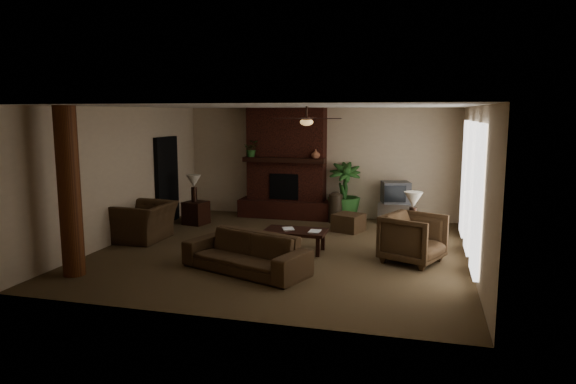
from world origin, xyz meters
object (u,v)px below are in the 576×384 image
(tv_stand, at_px, (397,213))
(armchair_left, at_px, (144,215))
(floor_plant, at_px, (344,204))
(armchair_right, at_px, (413,236))
(coffee_table, at_px, (295,233))
(side_table_right, at_px, (412,240))
(lamp_right, at_px, (413,202))
(sofa, at_px, (246,246))
(log_column, at_px, (69,192))
(ottoman, at_px, (349,223))
(side_table_left, at_px, (196,213))
(floor_vase, at_px, (336,205))
(lamp_left, at_px, (194,183))

(tv_stand, bearing_deg, armchair_left, -140.54)
(armchair_left, bearing_deg, floor_plant, 129.93)
(armchair_right, bearing_deg, coffee_table, 109.31)
(side_table_right, bearing_deg, lamp_right, 103.62)
(coffee_table, bearing_deg, sofa, -109.51)
(sofa, xyz_separation_m, armchair_right, (2.74, 1.26, 0.05))
(log_column, distance_m, floor_plant, 6.73)
(sofa, distance_m, ottoman, 3.67)
(ottoman, relative_size, side_table_left, 1.09)
(ottoman, bearing_deg, sofa, -110.10)
(floor_plant, bearing_deg, log_column, -123.45)
(tv_stand, xyz_separation_m, floor_vase, (-1.47, -0.32, 0.18))
(armchair_right, xyz_separation_m, side_table_left, (-5.17, 1.99, -0.21))
(ottoman, relative_size, tv_stand, 0.71)
(ottoman, relative_size, lamp_left, 0.92)
(floor_vase, distance_m, side_table_left, 3.41)
(tv_stand, xyz_separation_m, lamp_right, (0.43, -2.75, 0.75))
(ottoman, height_order, floor_plant, floor_plant)
(ottoman, bearing_deg, lamp_left, -177.44)
(log_column, relative_size, armchair_right, 2.86)
(ottoman, bearing_deg, coffee_table, -110.52)
(lamp_left, height_order, lamp_right, same)
(floor_vase, xyz_separation_m, side_table_left, (-3.24, -1.05, -0.16))
(lamp_right, bearing_deg, side_table_left, 164.97)
(log_column, distance_m, side_table_right, 6.19)
(floor_plant, bearing_deg, ottoman, -75.94)
(armchair_left, relative_size, tv_stand, 1.43)
(sofa, bearing_deg, armchair_left, 172.16)
(sofa, distance_m, armchair_left, 3.20)
(floor_plant, height_order, lamp_left, lamp_left)
(log_column, xyz_separation_m, tv_stand, (4.98, 5.55, -1.15))
(floor_plant, xyz_separation_m, lamp_right, (1.74, -2.75, 0.60))
(log_column, bearing_deg, side_table_right, 27.08)
(armchair_left, height_order, lamp_right, lamp_right)
(log_column, distance_m, armchair_right, 5.94)
(log_column, xyz_separation_m, ottoman, (3.96, 4.37, -1.20))
(armchair_left, relative_size, side_table_left, 2.21)
(lamp_right, bearing_deg, tv_stand, 98.94)
(armchair_right, distance_m, floor_plant, 3.80)
(side_table_left, distance_m, side_table_right, 5.34)
(side_table_right, bearing_deg, floor_plant, 122.20)
(floor_vase, distance_m, lamp_right, 3.13)
(sofa, bearing_deg, log_column, -140.77)
(armchair_left, xyz_separation_m, tv_stand, (5.09, 3.11, -0.28))
(armchair_left, distance_m, lamp_left, 1.86)
(armchair_left, distance_m, lamp_right, 5.56)
(sofa, distance_m, lamp_right, 3.34)
(tv_stand, bearing_deg, ottoman, -122.67)
(armchair_left, xyz_separation_m, lamp_left, (0.34, 1.77, 0.47))
(floor_vase, relative_size, side_table_right, 1.40)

